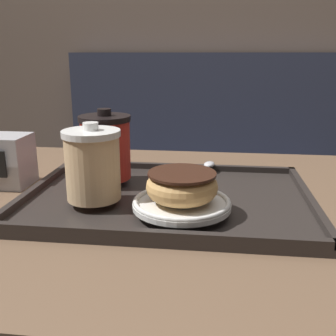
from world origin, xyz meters
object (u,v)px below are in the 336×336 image
donut_chocolate_glazed (182,186)px  napkin_dispenser (3,160)px  coffee_cup_front (93,164)px  spoon (206,168)px  coffee_cup_rear (106,147)px

donut_chocolate_glazed → napkin_dispenser: (-0.37, 0.14, -0.01)m
coffee_cup_front → napkin_dispenser: size_ratio=1.21×
spoon → napkin_dispenser: size_ratio=1.58×
coffee_cup_rear → spoon: 0.21m
spoon → napkin_dispenser: 0.41m
napkin_dispenser → coffee_cup_front: bearing=-27.3°
coffee_cup_rear → donut_chocolate_glazed: coffee_cup_rear is taller
coffee_cup_front → coffee_cup_rear: (-0.01, 0.11, 0.00)m
coffee_cup_rear → donut_chocolate_glazed: (0.16, -0.14, -0.03)m
donut_chocolate_glazed → spoon: size_ratio=0.67×
spoon → napkin_dispenser: napkin_dispenser is taller
coffee_cup_front → donut_chocolate_glazed: coffee_cup_front is taller
napkin_dispenser → coffee_cup_rear: bearing=-0.8°
spoon → napkin_dispenser: (-0.40, -0.07, 0.02)m
coffee_cup_front → coffee_cup_rear: bearing=94.8°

